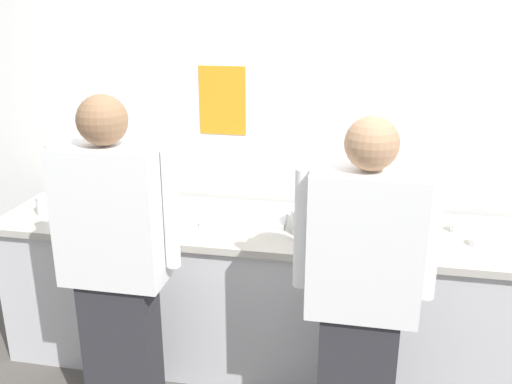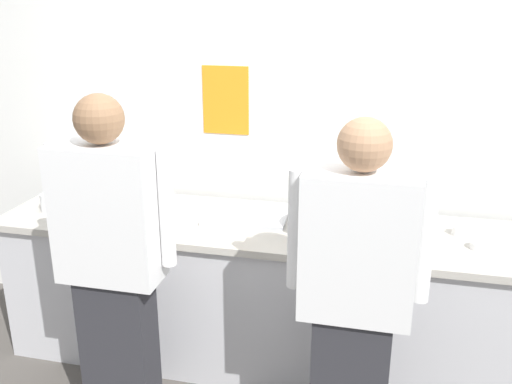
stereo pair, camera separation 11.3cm
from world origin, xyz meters
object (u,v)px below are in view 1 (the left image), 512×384
object	(u,v)px
ramekin_orange_sauce	(409,225)
plate_stack_rear	(97,196)
chef_near_left	(115,265)
ramekin_red_sauce	(430,219)
mixing_bowl_steel	(320,220)
ramekin_green_sauce	(458,227)
deli_cup	(44,205)
sheet_tray	(245,218)
chefs_knife	(112,218)
plate_stack_front	(379,232)
squeeze_bottle_primary	(160,197)
ramekin_yellow_sauce	(478,242)
chef_center	(361,296)

from	to	relation	value
ramekin_orange_sauce	plate_stack_rear	bearing A→B (deg)	178.03
chef_near_left	ramekin_red_sauce	size ratio (longest dim) A/B	20.43
mixing_bowl_steel	ramekin_green_sauce	distance (m)	0.76
ramekin_orange_sauce	ramekin_green_sauce	xyz separation A→B (m)	(0.26, 0.02, 0.00)
ramekin_orange_sauce	deli_cup	distance (m)	2.12
chef_near_left	ramekin_green_sauce	world-z (taller)	chef_near_left
sheet_tray	chefs_knife	world-z (taller)	sheet_tray
plate_stack_front	deli_cup	world-z (taller)	deli_cup
squeeze_bottle_primary	ramekin_yellow_sauce	distance (m)	1.79
sheet_tray	ramekin_red_sauce	bearing A→B (deg)	8.09
plate_stack_rear	chefs_knife	bearing A→B (deg)	-48.90
plate_stack_front	mixing_bowl_steel	bearing A→B (deg)	167.18
mixing_bowl_steel	ramekin_yellow_sauce	bearing A→B (deg)	-2.18
ramekin_orange_sauce	ramekin_green_sauce	bearing A→B (deg)	5.06
mixing_bowl_steel	sheet_tray	distance (m)	0.45
chef_near_left	plate_stack_rear	xyz separation A→B (m)	(-0.50, 0.82, 0.03)
squeeze_bottle_primary	ramekin_orange_sauce	bearing A→B (deg)	0.62
sheet_tray	chefs_knife	bearing A→B (deg)	-169.29
squeeze_bottle_primary	chefs_knife	xyz separation A→B (m)	(-0.24, -0.16, -0.09)
sheet_tray	squeeze_bottle_primary	bearing A→B (deg)	178.44
mixing_bowl_steel	deli_cup	size ratio (longest dim) A/B	3.07
mixing_bowl_steel	ramekin_orange_sauce	world-z (taller)	mixing_bowl_steel
chef_center	ramekin_green_sauce	distance (m)	0.95
chef_near_left	ramekin_green_sauce	distance (m)	1.83
plate_stack_front	ramekin_yellow_sauce	world-z (taller)	plate_stack_front
squeeze_bottle_primary	chef_near_left	bearing A→B (deg)	-86.24
ramekin_orange_sauce	chefs_knife	xyz separation A→B (m)	(-1.69, -0.17, -0.02)
plate_stack_rear	ramekin_red_sauce	world-z (taller)	plate_stack_rear
mixing_bowl_steel	ramekin_yellow_sauce	distance (m)	0.83
ramekin_yellow_sauce	ramekin_red_sauce	bearing A→B (deg)	129.21
plate_stack_rear	mixing_bowl_steel	world-z (taller)	mixing_bowl_steel
ramekin_orange_sauce	ramekin_green_sauce	size ratio (longest dim) A/B	1.05
squeeze_bottle_primary	ramekin_yellow_sauce	bearing A→B (deg)	-4.14
chef_near_left	ramekin_red_sauce	xyz separation A→B (m)	(1.52, 0.88, 0.01)
plate_stack_front	ramekin_orange_sauce	xyz separation A→B (m)	(0.17, 0.19, -0.02)
ramekin_orange_sauce	deli_cup	world-z (taller)	deli_cup
ramekin_orange_sauce	ramekin_red_sauce	world-z (taller)	same
plate_stack_rear	chefs_knife	distance (m)	0.32
plate_stack_rear	deli_cup	bearing A→B (deg)	-134.38
chef_center	ramekin_green_sauce	world-z (taller)	chef_center
chef_near_left	plate_stack_front	size ratio (longest dim) A/B	8.69
ramekin_red_sauce	ramekin_yellow_sauce	bearing A→B (deg)	-50.79
squeeze_bottle_primary	ramekin_orange_sauce	size ratio (longest dim) A/B	2.43
chef_near_left	chef_center	xyz separation A→B (m)	(1.15, -0.03, -0.02)
sheet_tray	ramekin_green_sauce	distance (m)	1.19
chef_center	mixing_bowl_steel	bearing A→B (deg)	109.69
sheet_tray	ramekin_red_sauce	xyz separation A→B (m)	(1.05, 0.15, 0.01)
plate_stack_front	plate_stack_rear	world-z (taller)	same
ramekin_yellow_sauce	deli_cup	size ratio (longest dim) A/B	0.82
squeeze_bottle_primary	ramekin_orange_sauce	world-z (taller)	squeeze_bottle_primary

